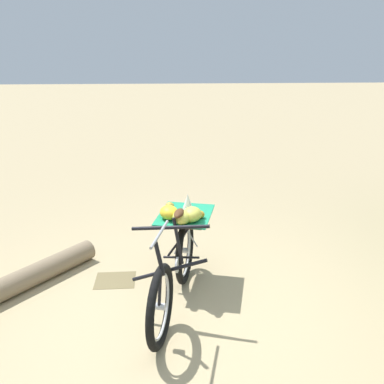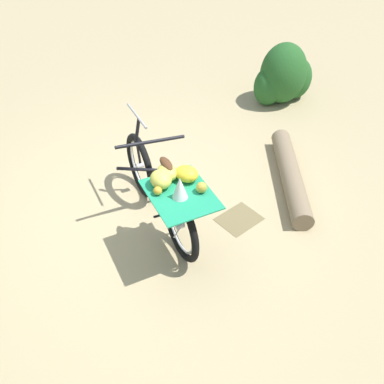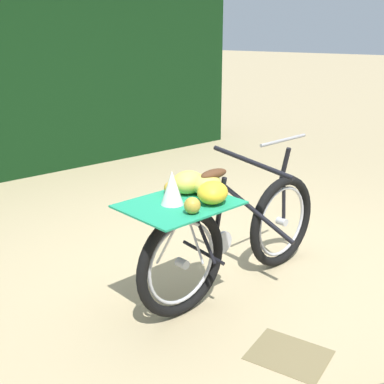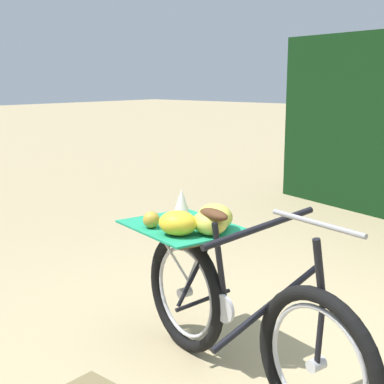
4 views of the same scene
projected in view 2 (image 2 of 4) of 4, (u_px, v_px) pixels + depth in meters
The scene contains 5 objects.
ground_plane at pixel (137, 215), 4.91m from camera, with size 60.00×60.00×0.00m, color tan.
bicycle at pixel (163, 190), 4.45m from camera, with size 0.88×1.80×1.03m.
fallen_log at pixel (291, 175), 5.25m from camera, with size 0.23×0.23×1.60m, color #7F6B51.
shrub_cluster at pixel (284, 77), 6.57m from camera, with size 0.94×0.64×0.89m.
leaf_litter_patch at pixel (239, 219), 4.85m from camera, with size 0.44×0.36×0.01m, color olive.
Camera 2 is at (1.86, 3.11, 3.37)m, focal length 42.19 mm.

